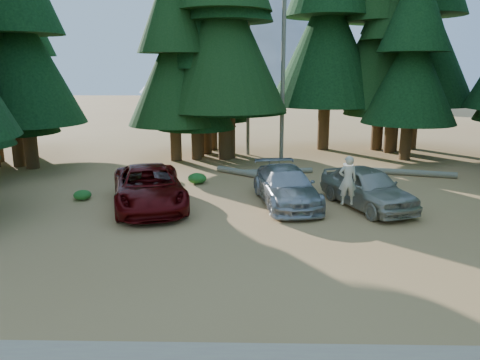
{
  "coord_description": "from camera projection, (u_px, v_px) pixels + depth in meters",
  "views": [
    {
      "loc": [
        -1.07,
        -13.0,
        5.33
      ],
      "look_at": [
        -1.44,
        3.92,
        1.25
      ],
      "focal_mm": 35.0,
      "sensor_mm": 36.0,
      "label": 1
    }
  ],
  "objects": [
    {
      "name": "shrub_center_right",
      "position": [
        292.0,
        187.0,
        20.42
      ],
      "size": [
        0.92,
        0.92,
        0.51
      ],
      "primitive_type": "ellipsoid",
      "color": "#216E24",
      "rests_on": "ground"
    },
    {
      "name": "shrub_right",
      "position": [
        364.0,
        179.0,
        21.94
      ],
      "size": [
        0.94,
        0.94,
        0.52
      ],
      "primitive_type": "ellipsoid",
      "color": "#216E24",
      "rests_on": "ground"
    },
    {
      "name": "log_mid",
      "position": [
        247.0,
        173.0,
        23.46
      ],
      "size": [
        3.2,
        2.58,
        0.31
      ],
      "primitive_type": "cylinder",
      "rotation": [
        0.0,
        1.57,
        -0.66
      ],
      "color": "gray",
      "rests_on": "ground"
    },
    {
      "name": "shrub_left",
      "position": [
        134.0,
        171.0,
        23.67
      ],
      "size": [
        0.92,
        0.92,
        0.51
      ],
      "primitive_type": "ellipsoid",
      "color": "#216E24",
      "rests_on": "ground"
    },
    {
      "name": "log_left",
      "position": [
        276.0,
        171.0,
        24.03
      ],
      "size": [
        3.79,
        0.9,
        0.27
      ],
      "primitive_type": "cylinder",
      "rotation": [
        0.0,
        1.57,
        0.17
      ],
      "color": "gray",
      "rests_on": "ground"
    },
    {
      "name": "silver_minivan_right",
      "position": [
        367.0,
        187.0,
        18.16
      ],
      "size": [
        3.45,
        5.04,
        1.59
      ],
      "primitive_type": "imported",
      "rotation": [
        0.0,
        0.0,
        0.37
      ],
      "color": "#AEAA9A",
      "rests_on": "ground"
    },
    {
      "name": "ground",
      "position": [
        286.0,
        252.0,
        13.86
      ],
      "size": [
        160.0,
        160.0,
        0.0
      ],
      "primitive_type": "plane",
      "color": "#AF7E4A",
      "rests_on": "ground"
    },
    {
      "name": "snag_front",
      "position": [
        283.0,
        55.0,
        26.54
      ],
      "size": [
        0.24,
        0.24,
        12.0
      ],
      "primitive_type": "cylinder",
      "color": "gray",
      "rests_on": "ground"
    },
    {
      "name": "red_pickup",
      "position": [
        149.0,
        187.0,
        18.23
      ],
      "size": [
        4.06,
        6.18,
        1.58
      ],
      "primitive_type": "imported",
      "rotation": [
        0.0,
        0.0,
        0.27
      ],
      "color": "#540708",
      "rests_on": "ground"
    },
    {
      "name": "shrub_far_left",
      "position": [
        163.0,
        175.0,
        22.78
      ],
      "size": [
        0.91,
        0.91,
        0.5
      ],
      "primitive_type": "ellipsoid",
      "color": "#216E24",
      "rests_on": "ground"
    },
    {
      "name": "mountain_peak",
      "position": [
        243.0,
        31.0,
        96.71
      ],
      "size": [
        48.0,
        50.0,
        28.0
      ],
      "color": "gray",
      "rests_on": "ground"
    },
    {
      "name": "shrub_center_left",
      "position": [
        197.0,
        178.0,
        22.04
      ],
      "size": [
        0.89,
        0.89,
        0.49
      ],
      "primitive_type": "ellipsoid",
      "color": "#216E24",
      "rests_on": "ground"
    },
    {
      "name": "snag_back",
      "position": [
        248.0,
        73.0,
        28.27
      ],
      "size": [
        0.2,
        0.2,
        10.0
      ],
      "primitive_type": "cylinder",
      "color": "gray",
      "rests_on": "ground"
    },
    {
      "name": "shrub_far_right",
      "position": [
        352.0,
        177.0,
        21.97
      ],
      "size": [
        1.24,
        1.24,
        0.68
      ],
      "primitive_type": "ellipsoid",
      "color": "#216E24",
      "rests_on": "ground"
    },
    {
      "name": "shrub_edge_west",
      "position": [
        82.0,
        195.0,
        19.33
      ],
      "size": [
        0.72,
        0.72,
        0.4
      ],
      "primitive_type": "ellipsoid",
      "color": "#216E24",
      "rests_on": "ground"
    },
    {
      "name": "frisbee_player",
      "position": [
        348.0,
        180.0,
        16.64
      ],
      "size": [
        0.65,
        0.45,
        1.77
      ],
      "rotation": [
        0.0,
        0.0,
        3.13
      ],
      "color": "beige",
      "rests_on": "ground"
    },
    {
      "name": "silver_minivan_center",
      "position": [
        286.0,
        186.0,
        18.61
      ],
      "size": [
        2.83,
        5.28,
        1.45
      ],
      "primitive_type": "imported",
      "rotation": [
        0.0,
        0.0,
        0.17
      ],
      "color": "#A8ABB0",
      "rests_on": "ground"
    },
    {
      "name": "forest_belt_north",
      "position": [
        267.0,
        158.0,
        28.44
      ],
      "size": [
        36.0,
        7.0,
        22.0
      ],
      "primitive_type": null,
      "color": "black",
      "rests_on": "ground"
    },
    {
      "name": "log_right",
      "position": [
        405.0,
        172.0,
        23.71
      ],
      "size": [
        4.73,
        1.64,
        0.31
      ],
      "primitive_type": "cylinder",
      "rotation": [
        0.0,
        1.57,
        -0.28
      ],
      "color": "gray",
      "rests_on": "ground"
    }
  ]
}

